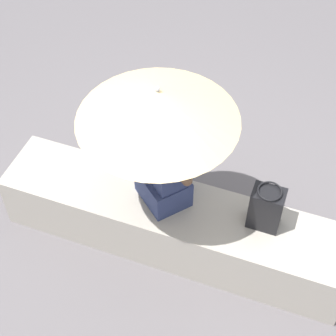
{
  "coord_description": "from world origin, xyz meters",
  "views": [
    {
      "loc": [
        0.77,
        -2.18,
        3.48
      ],
      "look_at": [
        -0.04,
        0.02,
        0.82
      ],
      "focal_mm": 57.97,
      "sensor_mm": 36.0,
      "label": 1
    }
  ],
  "objects": [
    {
      "name": "handbag_black",
      "position": [
        0.63,
        0.07,
        0.64
      ],
      "size": [
        0.21,
        0.16,
        0.35
      ],
      "color": "black",
      "rests_on": "stone_bench"
    },
    {
      "name": "stone_bench",
      "position": [
        0.0,
        0.0,
        0.23
      ],
      "size": [
        2.53,
        0.52,
        0.47
      ],
      "primitive_type": "cube",
      "color": "#A8A093",
      "rests_on": "ground"
    },
    {
      "name": "ground_plane",
      "position": [
        0.0,
        0.0,
        0.0
      ],
      "size": [
        14.0,
        14.0,
        0.0
      ],
      "primitive_type": "plane",
      "color": "#605B5E"
    },
    {
      "name": "person_seated",
      "position": [
        -0.09,
        0.04,
        0.85
      ],
      "size": [
        0.49,
        0.45,
        0.9
      ],
      "color": "navy",
      "rests_on": "stone_bench"
    },
    {
      "name": "parasol",
      "position": [
        -0.09,
        -0.02,
        1.38
      ],
      "size": [
        0.98,
        0.98,
        1.06
      ],
      "color": "#B7B7BC",
      "rests_on": "stone_bench"
    }
  ]
}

